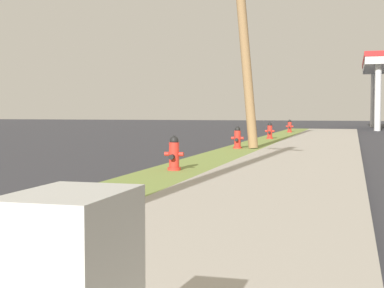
# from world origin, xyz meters

# --- Properties ---
(fire_hydrant_second) EXTENTS (0.42, 0.38, 0.74)m
(fire_hydrant_second) POSITION_xyz_m (0.67, 10.19, 0.45)
(fire_hydrant_second) COLOR red
(fire_hydrant_second) RESTS_ON grass_verge
(fire_hydrant_third) EXTENTS (0.42, 0.37, 0.74)m
(fire_hydrant_third) POSITION_xyz_m (0.59, 17.64, 0.45)
(fire_hydrant_third) COLOR red
(fire_hydrant_third) RESTS_ON grass_verge
(fire_hydrant_fourth) EXTENTS (0.42, 0.37, 0.74)m
(fire_hydrant_fourth) POSITION_xyz_m (0.71, 24.61, 0.45)
(fire_hydrant_fourth) COLOR red
(fire_hydrant_fourth) RESTS_ON grass_verge
(fire_hydrant_fifth) EXTENTS (0.42, 0.38, 0.74)m
(fire_hydrant_fifth) POSITION_xyz_m (0.75, 32.68, 0.45)
(fire_hydrant_fifth) COLOR red
(fire_hydrant_fifth) RESTS_ON grass_verge
(utility_pole_midground) EXTENTS (1.81, 0.81, 9.52)m
(utility_pole_midground) POSITION_xyz_m (0.65, 17.89, 4.96)
(utility_pole_midground) COLOR #937047
(utility_pole_midground) RESTS_ON grass_verge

